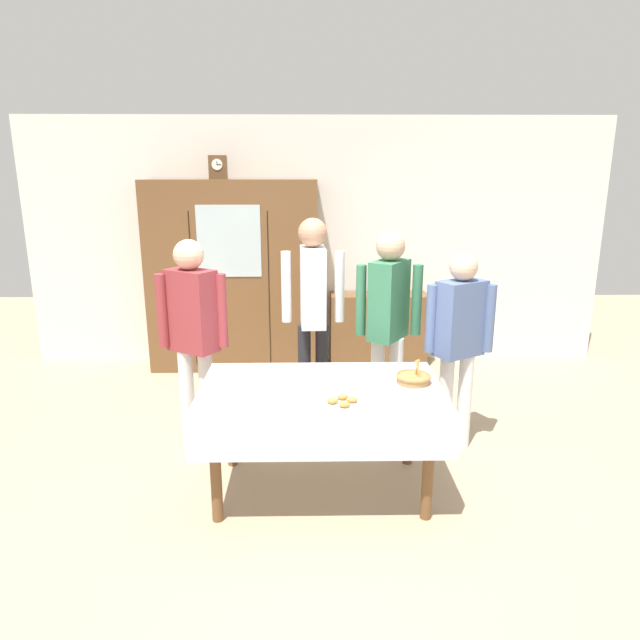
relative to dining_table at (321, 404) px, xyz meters
name	(u,v)px	position (x,y,z in m)	size (l,w,h in m)	color
ground_plane	(320,474)	(0.00, 0.23, -0.64)	(12.00, 12.00, 0.00)	tan
back_wall	(316,243)	(0.00, 2.88, 0.71)	(6.40, 0.10, 2.70)	silver
dining_table	(321,404)	(0.00, 0.00, 0.00)	(1.59, 0.98, 0.75)	brown
wall_cabinet	(233,276)	(-0.90, 2.59, 0.38)	(1.82, 0.46, 2.04)	brown
mantel_clock	(218,167)	(-1.01, 2.59, 1.52)	(0.18, 0.11, 0.24)	brown
bookshelf_low	(378,329)	(0.69, 2.64, -0.24)	(1.07, 0.35, 0.81)	brown
book_stack	(379,291)	(0.69, 2.64, 0.20)	(0.17, 0.20, 0.08)	#B29333
tea_cup_mid_right	(309,372)	(-0.08, 0.25, 0.13)	(0.13, 0.13, 0.06)	silver
tea_cup_near_right	(370,374)	(0.34, 0.19, 0.13)	(0.13, 0.13, 0.06)	white
tea_cup_back_edge	(254,385)	(-0.43, 0.01, 0.13)	(0.13, 0.13, 0.06)	white
tea_cup_center	(287,390)	(-0.22, -0.08, 0.13)	(0.13, 0.13, 0.06)	white
bread_basket	(413,378)	(0.62, 0.10, 0.14)	(0.24, 0.24, 0.16)	#9E7542
pastry_plate	(342,403)	(0.12, -0.26, 0.12)	(0.28, 0.28, 0.05)	white
spoon_mid_left	(428,407)	(0.63, -0.30, 0.11)	(0.12, 0.02, 0.01)	silver
spoon_near_left	(308,385)	(-0.09, 0.07, 0.11)	(0.12, 0.02, 0.01)	silver
spoon_near_right	(251,370)	(-0.50, 0.36, 0.11)	(0.12, 0.02, 0.01)	silver
person_by_cabinet	(388,315)	(0.55, 0.87, 0.38)	(0.52, 0.41, 1.68)	silver
person_behind_table_left	(313,301)	(-0.05, 1.13, 0.44)	(0.52, 0.37, 1.76)	#232328
person_beside_shelf	(459,334)	(1.06, 0.64, 0.29)	(0.52, 0.35, 1.55)	silver
person_behind_table_right	(193,326)	(-0.94, 0.63, 0.36)	(0.52, 0.36, 1.65)	silver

